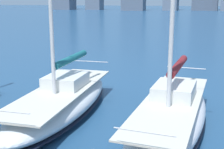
# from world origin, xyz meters

# --- Properties ---
(sailboat_maroon) EXTENTS (2.65, 9.43, 11.51)m
(sailboat_maroon) POSITION_xyz_m (-2.86, -6.96, 0.70)
(sailboat_maroon) COLOR white
(sailboat_maroon) RESTS_ON ground
(sailboat_teal) EXTENTS (3.59, 9.67, 9.90)m
(sailboat_teal) POSITION_xyz_m (2.13, -7.11, 0.66)
(sailboat_teal) COLOR silver
(sailboat_teal) RESTS_ON ground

